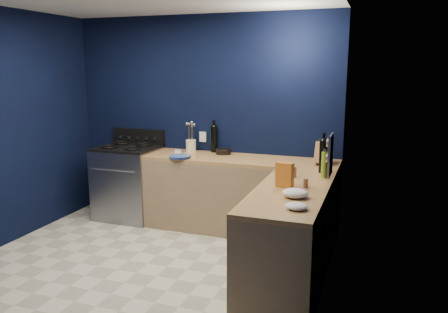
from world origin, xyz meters
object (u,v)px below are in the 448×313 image
at_px(plate_stack, 180,157).
at_px(knife_block, 323,154).
at_px(utensil_crock, 191,146).
at_px(crouton_bag, 285,175).
at_px(gas_range, 129,183).

bearing_deg(plate_stack, knife_block, 8.06).
xyz_separation_m(utensil_crock, crouton_bag, (1.47, -1.26, 0.03)).
distance_m(utensil_crock, crouton_bag, 1.94).
height_order(gas_range, plate_stack, plate_stack).
height_order(plate_stack, knife_block, knife_block).
relative_size(gas_range, plate_stack, 3.70).
height_order(gas_range, crouton_bag, crouton_bag).
bearing_deg(plate_stack, utensil_crock, 94.42).
distance_m(knife_block, crouton_bag, 1.12).
bearing_deg(knife_block, plate_stack, -163.86).
distance_m(plate_stack, knife_block, 1.66).
relative_size(plate_stack, crouton_bag, 1.09).
xyz_separation_m(plate_stack, utensil_crock, (-0.03, 0.40, 0.06)).
bearing_deg(knife_block, crouton_bag, -92.04).
height_order(gas_range, knife_block, knife_block).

